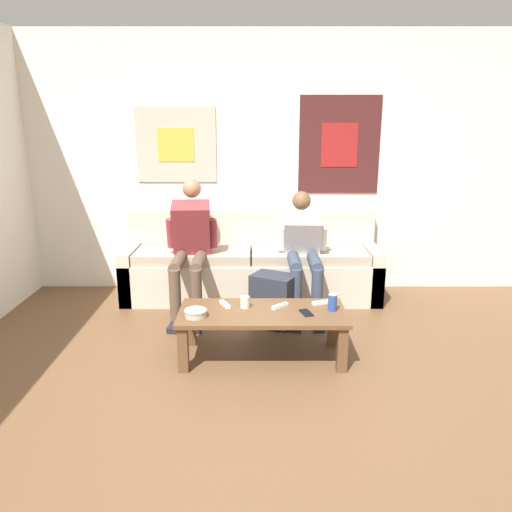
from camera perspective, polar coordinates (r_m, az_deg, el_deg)
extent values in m
plane|color=brown|center=(3.04, 2.02, -18.99)|extent=(18.00, 18.00, 0.00)
cube|color=white|center=(5.07, 1.16, 10.36)|extent=(10.00, 0.05, 2.55)
cube|color=beige|center=(5.09, -9.14, 12.45)|extent=(0.79, 0.01, 0.73)
cube|color=gold|center=(5.08, -9.15, 12.44)|extent=(0.36, 0.01, 0.33)
cube|color=#471E1E|center=(5.09, 9.50, 12.40)|extent=(0.79, 0.01, 0.94)
cube|color=maroon|center=(5.09, 9.51, 12.40)|extent=(0.36, 0.01, 0.43)
cube|color=beige|center=(5.13, -0.51, 0.73)|extent=(2.48, 0.13, 0.84)
cube|color=beige|center=(4.88, -0.54, -2.77)|extent=(2.48, 0.53, 0.40)
cube|color=beige|center=(5.01, -14.16, -2.03)|extent=(0.12, 0.53, 0.52)
cube|color=beige|center=(4.99, 13.14, -2.04)|extent=(0.12, 0.53, 0.52)
cube|color=#B2A38E|center=(4.84, -7.18, 0.06)|extent=(1.10, 0.49, 0.10)
cube|color=#B2A38E|center=(4.83, 6.10, 0.06)|extent=(1.10, 0.49, 0.10)
cube|color=brown|center=(3.66, 0.72, -6.54)|extent=(1.22, 0.55, 0.03)
cube|color=brown|center=(3.96, -7.44, -7.76)|extent=(0.07, 0.07, 0.33)
cube|color=brown|center=(3.97, 8.76, -7.74)|extent=(0.07, 0.07, 0.33)
cube|color=brown|center=(3.57, -8.33, -10.49)|extent=(0.07, 0.07, 0.33)
cube|color=brown|center=(3.58, 9.81, -10.45)|extent=(0.07, 0.07, 0.33)
cylinder|color=brown|center=(4.43, -8.91, -0.76)|extent=(0.11, 0.44, 0.11)
cylinder|color=brown|center=(4.30, -9.22, -4.61)|extent=(0.10, 0.10, 0.47)
cube|color=#232328|center=(4.32, -9.23, -7.88)|extent=(0.11, 0.25, 0.05)
cylinder|color=brown|center=(4.41, -6.60, -0.76)|extent=(0.11, 0.44, 0.11)
cylinder|color=brown|center=(4.27, -6.83, -4.63)|extent=(0.10, 0.10, 0.47)
cube|color=#232328|center=(4.30, -6.84, -7.92)|extent=(0.11, 0.25, 0.05)
cube|color=maroon|center=(4.65, -7.38, 3.07)|extent=(0.36, 0.38, 0.54)
sphere|color=#9E7556|center=(4.70, -7.36, 7.66)|extent=(0.17, 0.17, 0.17)
cylinder|color=maroon|center=(4.70, -9.70, 2.58)|extent=(0.08, 0.12, 0.28)
cylinder|color=maroon|center=(4.65, -4.98, 2.61)|extent=(0.08, 0.12, 0.28)
cylinder|color=#384256|center=(4.40, 4.42, -0.73)|extent=(0.11, 0.42, 0.11)
cylinder|color=#384256|center=(4.27, 4.57, -4.57)|extent=(0.10, 0.10, 0.47)
cube|color=#232328|center=(4.30, 4.57, -7.86)|extent=(0.11, 0.25, 0.05)
cylinder|color=#384256|center=(4.42, 6.75, -0.73)|extent=(0.11, 0.42, 0.11)
cylinder|color=#384256|center=(4.29, 6.97, -4.55)|extent=(0.10, 0.10, 0.47)
cube|color=#232328|center=(4.31, 6.98, -7.83)|extent=(0.11, 0.25, 0.05)
cube|color=silver|center=(4.66, 5.29, 2.44)|extent=(0.36, 0.40, 0.46)
sphere|color=brown|center=(4.75, 5.21, 6.32)|extent=(0.18, 0.18, 0.18)
cylinder|color=silver|center=(4.67, 2.89, 2.02)|extent=(0.08, 0.13, 0.24)
cylinder|color=silver|center=(4.71, 7.61, 2.00)|extent=(0.08, 0.13, 0.24)
cube|color=#282D38|center=(4.29, 2.04, -5.01)|extent=(0.43, 0.39, 0.45)
cube|color=#282D38|center=(4.23, 1.34, -6.75)|extent=(0.26, 0.20, 0.20)
cylinder|color=#B7B2A8|center=(3.57, -6.93, -6.51)|extent=(0.15, 0.15, 0.05)
torus|color=#B7B2A8|center=(3.57, -6.94, -6.20)|extent=(0.16, 0.16, 0.02)
cylinder|color=silver|center=(3.71, -1.27, -5.29)|extent=(0.07, 0.07, 0.09)
cylinder|color=black|center=(3.69, -1.27, -4.59)|extent=(0.00, 0.00, 0.01)
cylinder|color=#28479E|center=(3.69, 8.73, -5.28)|extent=(0.07, 0.07, 0.12)
cylinder|color=silver|center=(3.67, 8.77, -4.38)|extent=(0.06, 0.06, 0.00)
cube|color=white|center=(3.76, -3.58, -5.54)|extent=(0.09, 0.14, 0.02)
cylinder|color=#333842|center=(3.78, -3.77, -5.18)|extent=(0.01, 0.01, 0.00)
cube|color=white|center=(3.72, 2.76, -5.71)|extent=(0.13, 0.12, 0.02)
cylinder|color=#333842|center=(3.74, 3.12, -5.39)|extent=(0.01, 0.01, 0.00)
cube|color=white|center=(3.82, 7.46, -5.28)|extent=(0.15, 0.08, 0.02)
cylinder|color=#333842|center=(3.83, 7.90, -5.02)|extent=(0.01, 0.01, 0.00)
cube|color=black|center=(3.63, 5.75, -6.47)|extent=(0.10, 0.15, 0.01)
cube|color=black|center=(3.63, 5.75, -6.38)|extent=(0.09, 0.14, 0.00)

